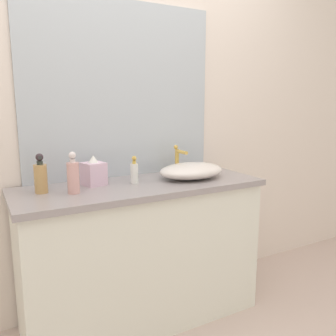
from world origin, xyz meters
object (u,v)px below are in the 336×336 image
at_px(soap_dispenser, 41,177).
at_px(perfume_bottle, 73,176).
at_px(sink_basin, 191,171).
at_px(lotion_bottle, 134,172).
at_px(tissue_box, 94,172).

distance_m(soap_dispenser, perfume_bottle, 0.17).
distance_m(sink_basin, lotion_bottle, 0.36).
height_order(lotion_bottle, perfume_bottle, perfume_bottle).
xyz_separation_m(sink_basin, lotion_bottle, (-0.36, 0.04, 0.02)).
bearing_deg(soap_dispenser, lotion_bottle, -4.30).
distance_m(sink_basin, soap_dispenser, 0.86).
relative_size(lotion_bottle, tissue_box, 0.95).
bearing_deg(soap_dispenser, perfume_bottle, -31.70).
height_order(soap_dispenser, tissue_box, soap_dispenser).
height_order(sink_basin, perfume_bottle, perfume_bottle).
relative_size(lotion_bottle, perfume_bottle, 0.75).
bearing_deg(tissue_box, sink_basin, -11.55).
bearing_deg(tissue_box, soap_dispenser, -172.64).
distance_m(lotion_bottle, tissue_box, 0.23).
height_order(sink_basin, soap_dispenser, soap_dispenser).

